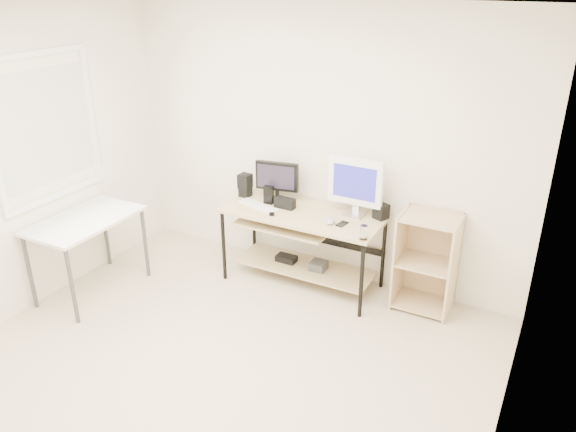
# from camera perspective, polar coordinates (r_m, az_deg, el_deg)

# --- Properties ---
(room) EXTENTS (4.01, 4.01, 2.62)m
(room) POSITION_cam_1_polar(r_m,az_deg,el_deg) (3.79, -11.22, -0.01)
(room) COLOR beige
(room) RESTS_ON ground
(desk) EXTENTS (1.50, 0.65, 0.75)m
(desk) POSITION_cam_1_polar(r_m,az_deg,el_deg) (5.30, 1.27, -1.64)
(desk) COLOR tan
(desk) RESTS_ON ground
(side_table) EXTENTS (0.60, 1.00, 0.75)m
(side_table) POSITION_cam_1_polar(r_m,az_deg,el_deg) (5.41, -19.88, -1.03)
(side_table) COLOR white
(side_table) RESTS_ON ground
(shelf_unit) EXTENTS (0.50, 0.40, 0.90)m
(shelf_unit) POSITION_cam_1_polar(r_m,az_deg,el_deg) (5.12, 13.96, -4.43)
(shelf_unit) COLOR #D2B283
(shelf_unit) RESTS_ON ground
(black_monitor) EXTENTS (0.42, 0.18, 0.39)m
(black_monitor) POSITION_cam_1_polar(r_m,az_deg,el_deg) (5.39, -1.12, 3.82)
(black_monitor) COLOR black
(black_monitor) RESTS_ON desk
(white_imac) EXTENTS (0.51, 0.16, 0.54)m
(white_imac) POSITION_cam_1_polar(r_m,az_deg,el_deg) (5.04, 6.85, 3.30)
(white_imac) COLOR silver
(white_imac) RESTS_ON desk
(keyboard) EXTENTS (0.45, 0.23, 0.02)m
(keyboard) POSITION_cam_1_polar(r_m,az_deg,el_deg) (5.32, -3.03, 1.06)
(keyboard) COLOR white
(keyboard) RESTS_ON desk
(mouse) EXTENTS (0.12, 0.15, 0.04)m
(mouse) POSITION_cam_1_polar(r_m,az_deg,el_deg) (4.98, 4.32, -0.50)
(mouse) COLOR #B3B3B9
(mouse) RESTS_ON desk
(center_speaker) EXTENTS (0.20, 0.09, 0.10)m
(center_speaker) POSITION_cam_1_polar(r_m,az_deg,el_deg) (5.27, -0.31, 1.33)
(center_speaker) COLOR black
(center_speaker) RESTS_ON desk
(speaker_left) EXTENTS (0.12, 0.12, 0.23)m
(speaker_left) POSITION_cam_1_polar(r_m,az_deg,el_deg) (5.53, -4.37, 3.19)
(speaker_left) COLOR black
(speaker_left) RESTS_ON desk
(speaker_right) EXTENTS (0.15, 0.15, 0.14)m
(speaker_right) POSITION_cam_1_polar(r_m,az_deg,el_deg) (5.11, 9.44, 0.46)
(speaker_right) COLOR black
(speaker_right) RESTS_ON desk
(audio_controller) EXTENTS (0.09, 0.06, 0.18)m
(audio_controller) POSITION_cam_1_polar(r_m,az_deg,el_deg) (5.36, -1.97, 2.16)
(audio_controller) COLOR black
(audio_controller) RESTS_ON desk
(volume_puck) EXTENTS (0.05, 0.05, 0.02)m
(volume_puck) POSITION_cam_1_polar(r_m,az_deg,el_deg) (5.13, -1.66, 0.18)
(volume_puck) COLOR black
(volume_puck) RESTS_ON desk
(smartphone) EXTENTS (0.09, 0.13, 0.01)m
(smartphone) POSITION_cam_1_polar(r_m,az_deg,el_deg) (4.97, 5.52, -0.81)
(smartphone) COLOR black
(smartphone) RESTS_ON desk
(coaster) EXTENTS (0.09, 0.09, 0.01)m
(coaster) POSITION_cam_1_polar(r_m,az_deg,el_deg) (4.72, 7.66, -2.36)
(coaster) COLOR olive
(coaster) RESTS_ON desk
(drinking_glass) EXTENTS (0.07, 0.07, 0.12)m
(drinking_glass) POSITION_cam_1_polar(r_m,az_deg,el_deg) (4.69, 7.70, -1.66)
(drinking_glass) COLOR white
(drinking_glass) RESTS_ON coaster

